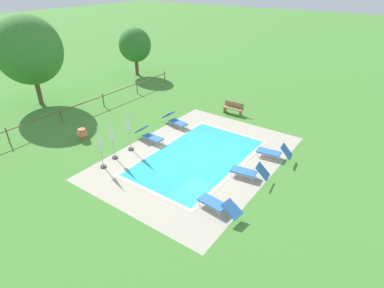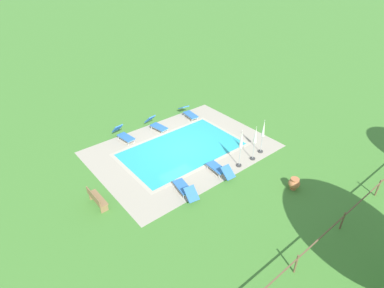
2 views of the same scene
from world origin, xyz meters
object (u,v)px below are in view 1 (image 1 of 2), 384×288
(sun_lounger_south_near_corner, at_px, (175,120))
(sun_lounger_north_near_steps, at_px, (150,135))
(sun_lounger_north_end, at_px, (218,205))
(tree_far_west, at_px, (135,45))
(terracotta_urn_near_fence, at_px, (82,134))
(tree_centre, at_px, (29,50))
(sun_lounger_north_far, at_px, (274,152))
(sun_lounger_north_mid, at_px, (249,172))
(patio_umbrella_closed_row_centre, at_px, (112,134))
(patio_umbrella_closed_row_mid_west, at_px, (99,143))
(wooden_bench_lawn_side, at_px, (233,108))
(patio_umbrella_closed_row_west, at_px, (128,124))

(sun_lounger_south_near_corner, bearing_deg, sun_lounger_north_near_steps, -178.15)
(sun_lounger_north_end, relative_size, tree_far_west, 0.46)
(terracotta_urn_near_fence, xyz_separation_m, tree_centre, (1.94, 7.65, 3.75))
(sun_lounger_north_far, height_order, terracotta_urn_near_fence, sun_lounger_north_far)
(sun_lounger_south_near_corner, xyz_separation_m, tree_far_west, (7.13, 10.43, 2.57))
(sun_lounger_north_mid, height_order, patio_umbrella_closed_row_centre, patio_umbrella_closed_row_centre)
(sun_lounger_north_mid, distance_m, sun_lounger_north_far, 2.54)
(patio_umbrella_closed_row_mid_west, xyz_separation_m, tree_centre, (3.35, 11.16, 2.65))
(terracotta_urn_near_fence, bearing_deg, sun_lounger_south_near_corner, -35.19)
(sun_lounger_north_far, bearing_deg, sun_lounger_north_end, 177.84)
(patio_umbrella_closed_row_centre, xyz_separation_m, tree_far_west, (12.42, 10.29, 1.43))
(wooden_bench_lawn_side, distance_m, tree_far_west, 13.23)
(tree_far_west, xyz_separation_m, tree_centre, (-10.07, 0.66, 1.19))
(terracotta_urn_near_fence, height_order, tree_centre, tree_centre)
(tree_far_west, bearing_deg, patio_umbrella_closed_row_mid_west, -141.97)
(patio_umbrella_closed_row_west, relative_size, tree_centre, 0.38)
(patio_umbrella_closed_row_centre, height_order, wooden_bench_lawn_side, patio_umbrella_closed_row_centre)
(patio_umbrella_closed_row_mid_west, height_order, tree_far_west, tree_far_west)
(sun_lounger_north_end, xyz_separation_m, sun_lounger_south_near_corner, (5.77, 6.84, 0.01))
(patio_umbrella_closed_row_mid_west, relative_size, patio_umbrella_closed_row_centre, 1.01)
(sun_lounger_north_end, distance_m, patio_umbrella_closed_row_centre, 7.09)
(sun_lounger_north_mid, height_order, sun_lounger_south_near_corner, sun_lounger_north_mid)
(wooden_bench_lawn_side, bearing_deg, patio_umbrella_closed_row_west, 164.29)
(tree_far_west, relative_size, tree_centre, 0.69)
(wooden_bench_lawn_side, bearing_deg, terracotta_urn_near_fence, 147.65)
(sun_lounger_north_end, bearing_deg, patio_umbrella_closed_row_centre, 86.10)
(patio_umbrella_closed_row_west, relative_size, patio_umbrella_closed_row_centre, 1.08)
(sun_lounger_north_mid, xyz_separation_m, sun_lounger_south_near_corner, (2.74, 6.80, -0.01))
(sun_lounger_north_far, bearing_deg, tree_centre, 98.57)
(tree_centre, bearing_deg, wooden_bench_lawn_side, -62.35)
(sun_lounger_north_mid, distance_m, terracotta_urn_near_fence, 10.46)
(sun_lounger_north_mid, height_order, sun_lounger_north_end, sun_lounger_north_mid)
(sun_lounger_north_far, distance_m, sun_lounger_south_near_corner, 7.06)
(sun_lounger_north_near_steps, height_order, patio_umbrella_closed_row_centre, patio_umbrella_closed_row_centre)
(sun_lounger_north_far, xyz_separation_m, sun_lounger_south_near_corner, (0.20, 7.05, -0.02))
(patio_umbrella_closed_row_centre, bearing_deg, patio_umbrella_closed_row_mid_west, -168.31)
(sun_lounger_north_mid, bearing_deg, tree_far_west, 60.21)
(sun_lounger_north_near_steps, bearing_deg, tree_far_west, 47.11)
(tree_far_west, bearing_deg, patio_umbrella_closed_row_centre, -140.36)
(sun_lounger_north_mid, relative_size, patio_umbrella_closed_row_mid_west, 0.84)
(tree_far_west, bearing_deg, sun_lounger_south_near_corner, -124.34)
(patio_umbrella_closed_row_mid_west, relative_size, tree_far_west, 0.52)
(sun_lounger_north_mid, distance_m, patio_umbrella_closed_row_mid_west, 7.69)
(sun_lounger_north_end, bearing_deg, sun_lounger_north_far, -2.16)
(sun_lounger_north_end, height_order, patio_umbrella_closed_row_centre, patio_umbrella_closed_row_centre)
(sun_lounger_north_near_steps, height_order, terracotta_urn_near_fence, sun_lounger_north_near_steps)
(patio_umbrella_closed_row_mid_west, xyz_separation_m, patio_umbrella_closed_row_centre, (1.00, 0.21, 0.03))
(sun_lounger_north_near_steps, height_order, patio_umbrella_closed_row_mid_west, patio_umbrella_closed_row_mid_west)
(sun_lounger_north_end, distance_m, terracotta_urn_near_fence, 10.32)
(patio_umbrella_closed_row_mid_west, bearing_deg, wooden_bench_lawn_side, -11.67)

